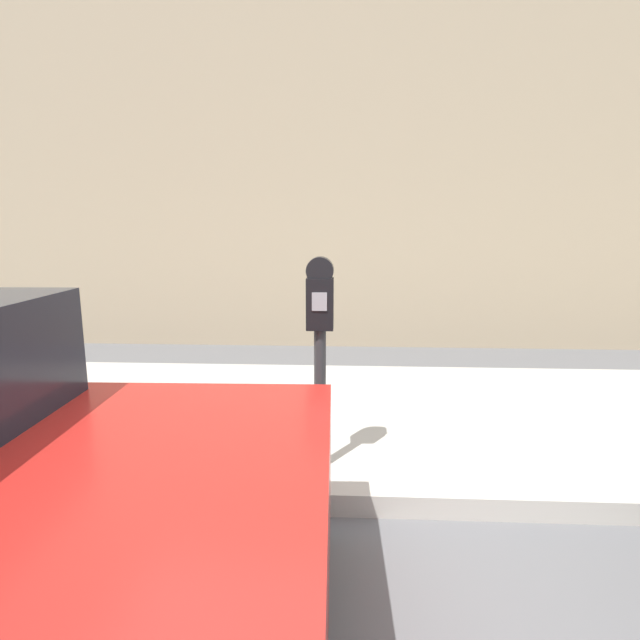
{
  "coord_description": "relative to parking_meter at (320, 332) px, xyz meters",
  "views": [
    {
      "loc": [
        0.13,
        -1.94,
        1.74
      ],
      "look_at": [
        -0.02,
        1.16,
        1.15
      ],
      "focal_mm": 28.0,
      "sensor_mm": 36.0,
      "label": 1
    }
  ],
  "objects": [
    {
      "name": "building_facade",
      "position": [
        0.02,
        4.1,
        2.04
      ],
      "size": [
        24.0,
        0.3,
        6.23
      ],
      "color": "tan",
      "rests_on": "ground_plane"
    },
    {
      "name": "sidewalk",
      "position": [
        0.02,
        1.04,
        -1.0
      ],
      "size": [
        24.0,
        2.8,
        0.15
      ],
      "color": "#BCB7AD",
      "rests_on": "ground_plane"
    },
    {
      "name": "ground_plane",
      "position": [
        0.02,
        -1.16,
        -1.07
      ],
      "size": [
        60.0,
        60.0,
        0.0
      ],
      "primitive_type": "plane",
      "color": "slate"
    },
    {
      "name": "parking_meter",
      "position": [
        0.0,
        0.0,
        0.0
      ],
      "size": [
        0.17,
        0.14,
        1.4
      ],
      "color": "#2D2D30",
      "rests_on": "sidewalk"
    }
  ]
}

